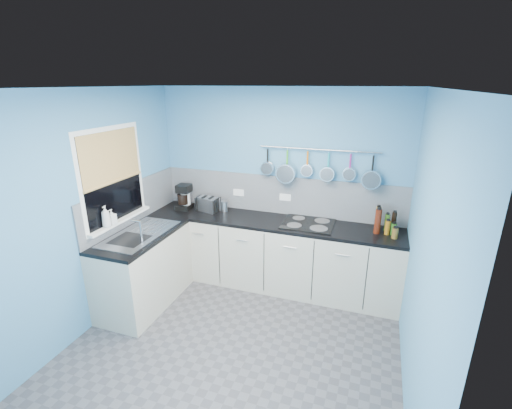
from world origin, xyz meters
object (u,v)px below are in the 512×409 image
Objects in this scene: soap_bottle_a at (106,217)px; hob at (308,223)px; soap_bottle_b at (112,217)px; paper_towel at (186,198)px; canister at (224,206)px; coffee_maker at (184,197)px; toaster at (208,204)px.

soap_bottle_a reaches higher than hob.
paper_towel is (0.30, 1.09, -0.09)m from soap_bottle_b.
coffee_maker is at bearing -170.16° from canister.
soap_bottle_a is 1.22m from paper_towel.
paper_towel is 1.70m from hob.
paper_towel is (0.30, 1.18, -0.12)m from soap_bottle_a.
soap_bottle_a is at bearing -104.10° from paper_towel.
toaster is at bearing 3.93° from paper_towel.
canister is 1.17m from hob.
paper_towel is at bearing 179.72° from hob.
hob is (1.70, -0.01, -0.14)m from paper_towel.
coffee_maker is (-0.02, -0.01, 0.02)m from paper_towel.
canister is (0.55, 0.10, -0.10)m from coffee_maker.
soap_bottle_a is 0.39× the size of hob.
paper_towel is at bearing 30.00° from coffee_maker.
toaster is (0.35, 0.04, -0.08)m from coffee_maker.
soap_bottle_b is 1.28m from toaster.
soap_bottle_a is 1.36m from toaster.
canister is at bearing 54.73° from soap_bottle_b.
soap_bottle_b is 2.28m from hob.
coffee_maker is (0.28, 1.08, -0.07)m from soap_bottle_b.
paper_towel reaches higher than canister.
paper_towel is 2.10× the size of canister.
toaster is 0.22m from canister.
canister is at bearing 8.83° from paper_towel.
paper_towel is at bearing -171.17° from canister.
hob is at bearing -0.28° from paper_towel.
hob is at bearing 13.40° from toaster.
soap_bottle_a is at bearing -149.60° from hob.
soap_bottle_b is 0.59× the size of toaster.
soap_bottle_b is 0.51× the size of coffee_maker.
toaster is 2.09× the size of canister.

